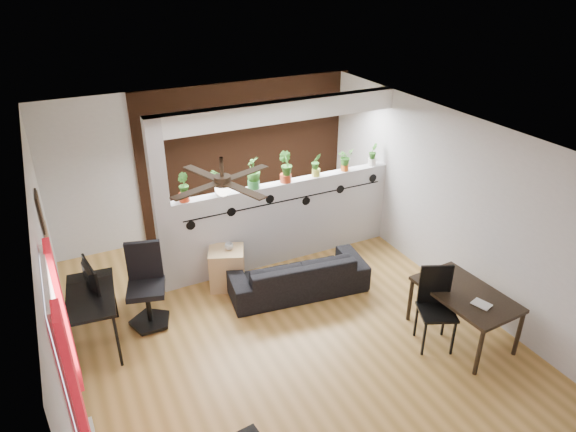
{
  "coord_description": "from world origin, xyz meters",
  "views": [
    {
      "loc": [
        -2.35,
        -4.99,
        4.41
      ],
      "look_at": [
        0.4,
        0.6,
        1.26
      ],
      "focal_mm": 32.0,
      "sensor_mm": 36.0,
      "label": 1
    }
  ],
  "objects_px": {
    "sofa": "(297,274)",
    "computer_desk": "(91,299)",
    "potted_plant_6": "(373,154)",
    "potted_plant_0": "(183,187)",
    "cube_shelf": "(227,268)",
    "dining_table": "(465,297)",
    "ceiling_fan": "(223,184)",
    "potted_plant_3": "(286,166)",
    "office_chair": "(147,290)",
    "potted_plant_1": "(219,181)",
    "potted_plant_4": "(316,164)",
    "potted_plant_5": "(345,159)",
    "folding_chair": "(436,300)",
    "potted_plant_2": "(253,172)",
    "cup": "(229,246)"
  },
  "relations": [
    {
      "from": "sofa",
      "to": "computer_desk",
      "type": "height_order",
      "value": "computer_desk"
    },
    {
      "from": "sofa",
      "to": "potted_plant_6",
      "type": "bearing_deg",
      "value": -146.23
    },
    {
      "from": "potted_plant_0",
      "to": "cube_shelf",
      "type": "relative_size",
      "value": 0.67
    },
    {
      "from": "cube_shelf",
      "to": "dining_table",
      "type": "relative_size",
      "value": 0.47
    },
    {
      "from": "ceiling_fan",
      "to": "potted_plant_3",
      "type": "height_order",
      "value": "ceiling_fan"
    },
    {
      "from": "potted_plant_0",
      "to": "office_chair",
      "type": "height_order",
      "value": "potted_plant_0"
    },
    {
      "from": "potted_plant_0",
      "to": "potted_plant_1",
      "type": "xyz_separation_m",
      "value": [
        0.53,
        0.0,
        -0.01
      ]
    },
    {
      "from": "potted_plant_4",
      "to": "dining_table",
      "type": "bearing_deg",
      "value": -76.97
    },
    {
      "from": "potted_plant_3",
      "to": "potted_plant_5",
      "type": "bearing_deg",
      "value": 0.0
    },
    {
      "from": "potted_plant_4",
      "to": "potted_plant_1",
      "type": "bearing_deg",
      "value": 180.0
    },
    {
      "from": "sofa",
      "to": "folding_chair",
      "type": "bearing_deg",
      "value": 128.4
    },
    {
      "from": "potted_plant_2",
      "to": "office_chair",
      "type": "bearing_deg",
      "value": -159.79
    },
    {
      "from": "potted_plant_1",
      "to": "potted_plant_2",
      "type": "distance_m",
      "value": 0.53
    },
    {
      "from": "potted_plant_1",
      "to": "potted_plant_3",
      "type": "xyz_separation_m",
      "value": [
        1.05,
        -0.0,
        0.04
      ]
    },
    {
      "from": "potted_plant_2",
      "to": "potted_plant_0",
      "type": "bearing_deg",
      "value": 180.0
    },
    {
      "from": "cup",
      "to": "cube_shelf",
      "type": "bearing_deg",
      "value": 180.0
    },
    {
      "from": "cube_shelf",
      "to": "cup",
      "type": "relative_size",
      "value": 4.99
    },
    {
      "from": "potted_plant_2",
      "to": "cube_shelf",
      "type": "xyz_separation_m",
      "value": [
        -0.6,
        -0.34,
        -1.3
      ]
    },
    {
      "from": "sofa",
      "to": "office_chair",
      "type": "xyz_separation_m",
      "value": [
        -2.11,
        0.23,
        0.22
      ]
    },
    {
      "from": "potted_plant_2",
      "to": "dining_table",
      "type": "distance_m",
      "value": 3.38
    },
    {
      "from": "potted_plant_0",
      "to": "folding_chair",
      "type": "height_order",
      "value": "potted_plant_0"
    },
    {
      "from": "potted_plant_6",
      "to": "sofa",
      "type": "bearing_deg",
      "value": -153.79
    },
    {
      "from": "sofa",
      "to": "cup",
      "type": "xyz_separation_m",
      "value": [
        -0.83,
        0.56,
        0.38
      ]
    },
    {
      "from": "potted_plant_3",
      "to": "office_chair",
      "type": "bearing_deg",
      "value": -164.04
    },
    {
      "from": "sofa",
      "to": "cup",
      "type": "distance_m",
      "value": 1.07
    },
    {
      "from": "cup",
      "to": "ceiling_fan",
      "type": "bearing_deg",
      "value": -109.57
    },
    {
      "from": "potted_plant_0",
      "to": "potted_plant_2",
      "type": "relative_size",
      "value": 0.86
    },
    {
      "from": "potted_plant_2",
      "to": "potted_plant_3",
      "type": "xyz_separation_m",
      "value": [
        0.53,
        -0.0,
        -0.0
      ]
    },
    {
      "from": "potted_plant_4",
      "to": "cube_shelf",
      "type": "relative_size",
      "value": 0.6
    },
    {
      "from": "potted_plant_5",
      "to": "computer_desk",
      "type": "xyz_separation_m",
      "value": [
        -4.1,
        -0.85,
        -0.85
      ]
    },
    {
      "from": "potted_plant_6",
      "to": "sofa",
      "type": "distance_m",
      "value": 2.41
    },
    {
      "from": "sofa",
      "to": "computer_desk",
      "type": "distance_m",
      "value": 2.83
    },
    {
      "from": "cup",
      "to": "office_chair",
      "type": "xyz_separation_m",
      "value": [
        -1.28,
        -0.33,
        -0.17
      ]
    },
    {
      "from": "sofa",
      "to": "office_chair",
      "type": "relative_size",
      "value": 1.69
    },
    {
      "from": "sofa",
      "to": "potted_plant_4",
      "type": "bearing_deg",
      "value": -123.25
    },
    {
      "from": "potted_plant_4",
      "to": "potted_plant_6",
      "type": "relative_size",
      "value": 0.99
    },
    {
      "from": "computer_desk",
      "to": "dining_table",
      "type": "distance_m",
      "value": 4.62
    },
    {
      "from": "cup",
      "to": "office_chair",
      "type": "height_order",
      "value": "office_chair"
    },
    {
      "from": "potted_plant_3",
      "to": "computer_desk",
      "type": "distance_m",
      "value": 3.29
    },
    {
      "from": "potted_plant_3",
      "to": "potted_plant_2",
      "type": "bearing_deg",
      "value": 180.0
    },
    {
      "from": "potted_plant_5",
      "to": "ceiling_fan",
      "type": "bearing_deg",
      "value": -145.85
    },
    {
      "from": "potted_plant_0",
      "to": "cup",
      "type": "height_order",
      "value": "potted_plant_0"
    },
    {
      "from": "potted_plant_4",
      "to": "cube_shelf",
      "type": "distance_m",
      "value": 2.1
    },
    {
      "from": "potted_plant_3",
      "to": "sofa",
      "type": "relative_size",
      "value": 0.25
    },
    {
      "from": "potted_plant_5",
      "to": "folding_chair",
      "type": "relative_size",
      "value": 0.35
    },
    {
      "from": "potted_plant_4",
      "to": "sofa",
      "type": "height_order",
      "value": "potted_plant_4"
    },
    {
      "from": "potted_plant_3",
      "to": "potted_plant_6",
      "type": "height_order",
      "value": "potted_plant_3"
    },
    {
      "from": "sofa",
      "to": "computer_desk",
      "type": "xyz_separation_m",
      "value": [
        -2.8,
        0.05,
        0.42
      ]
    },
    {
      "from": "potted_plant_0",
      "to": "potted_plant_5",
      "type": "xyz_separation_m",
      "value": [
        2.63,
        -0.0,
        -0.02
      ]
    },
    {
      "from": "cube_shelf",
      "to": "potted_plant_1",
      "type": "bearing_deg",
      "value": 99.07
    }
  ]
}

